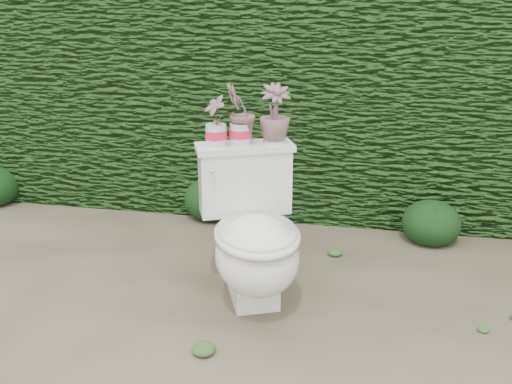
% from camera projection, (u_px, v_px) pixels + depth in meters
% --- Properties ---
extents(ground, '(60.00, 60.00, 0.00)m').
position_uv_depth(ground, '(294.00, 308.00, 2.88)').
color(ground, '#71674E').
rests_on(ground, ground).
extents(hedge, '(8.00, 1.00, 1.60)m').
position_uv_depth(hedge, '(325.00, 96.00, 4.09)').
color(hedge, '#28531B').
rests_on(hedge, ground).
extents(toilet, '(0.68, 0.80, 0.78)m').
position_uv_depth(toilet, '(254.00, 238.00, 2.83)').
color(toilet, silver).
rests_on(toilet, ground).
extents(potted_plant_left, '(0.15, 0.15, 0.24)m').
position_uv_depth(potted_plant_left, '(216.00, 122.00, 2.85)').
color(potted_plant_left, '#1F6524').
rests_on(potted_plant_left, toilet).
extents(potted_plant_center, '(0.20, 0.21, 0.30)m').
position_uv_depth(potted_plant_center, '(240.00, 116.00, 2.86)').
color(potted_plant_center, '#1F6524').
rests_on(potted_plant_center, toilet).
extents(potted_plant_right, '(0.21, 0.21, 0.29)m').
position_uv_depth(potted_plant_right, '(275.00, 115.00, 2.90)').
color(potted_plant_right, '#1F6524').
rests_on(potted_plant_right, toilet).
extents(liriope_clump_1, '(0.41, 0.41, 0.33)m').
position_uv_depth(liriope_clump_1, '(213.00, 195.00, 4.00)').
color(liriope_clump_1, '#163713').
rests_on(liriope_clump_1, ground).
extents(liriope_clump_2, '(0.37, 0.37, 0.30)m').
position_uv_depth(liriope_clump_2, '(432.00, 219.00, 3.61)').
color(liriope_clump_2, '#163713').
rests_on(liriope_clump_2, ground).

